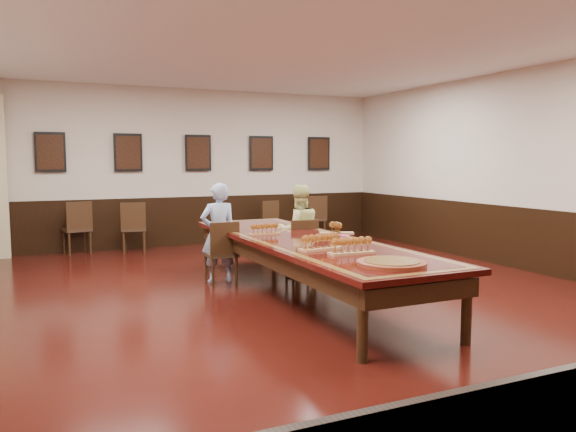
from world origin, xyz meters
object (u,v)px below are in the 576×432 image
chair_man (221,252)px  spare_chair_c (265,222)px  person_woman (299,231)px  carved_platter (392,263)px  spare_chair_b (134,227)px  conference_table (304,250)px  person_man (219,233)px  spare_chair_a (77,228)px  chair_woman (301,248)px  spare_chair_d (314,217)px

chair_man → spare_chair_c: bearing=-121.7°
person_woman → carved_platter: size_ratio=1.73×
spare_chair_b → conference_table: (1.40, -4.50, 0.13)m
person_man → carved_platter: person_man is taller
person_woman → chair_man: bearing=5.8°
carved_platter → chair_man: bearing=102.1°
spare_chair_b → person_man: 3.28m
spare_chair_a → spare_chair_c: (3.73, -0.19, -0.04)m
chair_man → carved_platter: 3.27m
person_woman → person_man: bearing=1.3°
chair_woman → person_woman: 0.27m
spare_chair_a → spare_chair_d: (4.93, -0.09, -0.01)m
spare_chair_a → conference_table: bearing=105.9°
spare_chair_a → spare_chair_d: spare_chair_a is taller
person_man → conference_table: 1.49m
conference_table → carved_platter: size_ratio=6.24×
spare_chair_a → person_man: person_man is taller
chair_man → spare_chair_a: size_ratio=0.91×
person_man → conference_table: bearing=119.0°
person_woman → spare_chair_a: bearing=-43.3°
spare_chair_d → person_man: bearing=49.2°
chair_woman → spare_chair_c: (0.86, 3.50, 0.01)m
spare_chair_b → person_woman: size_ratio=0.69×
chair_man → person_woman: size_ratio=0.65×
spare_chair_c → person_man: size_ratio=0.63×
person_man → spare_chair_b: bearing=-78.6°
spare_chair_d → conference_table: (-2.53, -4.66, 0.13)m
person_man → conference_table: size_ratio=0.29×
chair_woman → conference_table: (-0.47, -1.06, 0.17)m
carved_platter → person_woman: bearing=80.4°
spare_chair_c → conference_table: 4.75m
conference_table → spare_chair_c: bearing=73.8°
conference_table → person_man: bearing=119.3°
spare_chair_c → person_man: 3.86m
chair_man → person_man: bearing=-90.0°
spare_chair_b → carved_platter: (1.35, -6.48, 0.29)m
spare_chair_c → conference_table: spare_chair_c is taller
chair_woman → spare_chair_b: spare_chair_b is taller
spare_chair_b → conference_table: size_ratio=0.19×
chair_woman → carved_platter: (-0.52, -3.05, 0.33)m
carved_platter → spare_chair_a: bearing=109.3°
spare_chair_c → person_woman: person_woman is taller
spare_chair_d → person_woman: (-2.05, -3.50, 0.21)m
person_man → carved_platter: 3.35m
person_man → carved_platter: (0.68, -3.28, 0.06)m
spare_chair_b → person_woman: person_woman is taller
chair_woman → carved_platter: 3.11m
chair_woman → spare_chair_d: spare_chair_d is taller
person_man → person_woman: bearing=173.1°
spare_chair_b → chair_woman: bearing=130.5°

